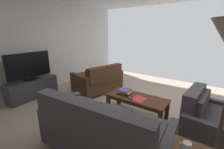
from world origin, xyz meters
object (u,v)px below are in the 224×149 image
sofa_main (101,131)px  flat_tv (29,66)px  loveseat_near (99,80)px  armchair_side (213,124)px  tv_stand (33,89)px  coffee_mug (187,147)px  tv_remote (130,98)px  loose_magazine (139,99)px  book_stack (125,91)px  coffee_table (137,100)px

sofa_main → flat_tv: flat_tv is taller
flat_tv → sofa_main: bearing=170.9°
loveseat_near → armchair_side: 2.90m
tv_stand → flat_tv: (-0.00, 0.00, 0.62)m
coffee_mug → tv_stand: bearing=-6.4°
loveseat_near → flat_tv: 1.83m
tv_remote → tv_stand: bearing=14.4°
tv_stand → coffee_mug: coffee_mug is taller
loveseat_near → coffee_mug: loveseat_near is taller
flat_tv → armchair_side: 4.05m
tv_stand → loose_magazine: size_ratio=4.49×
armchair_side → flat_tv: bearing=10.1°
tv_stand → coffee_mug: size_ratio=12.46×
tv_stand → tv_remote: 2.63m
loose_magazine → loveseat_near: bearing=162.8°
loveseat_near → loose_magazine: bearing=158.7°
book_stack → loose_magazine: (-0.37, 0.09, -0.04)m
loveseat_near → loose_magazine: 1.70m
loveseat_near → tv_remote: bearing=153.9°
coffee_mug → book_stack: size_ratio=0.33×
tv_stand → flat_tv: 0.62m
coffee_mug → loose_magazine: size_ratio=0.36×
tv_remote → flat_tv: bearing=14.5°
coffee_mug → tv_remote: (1.21, -1.08, -0.22)m
sofa_main → coffee_mug: size_ratio=18.42×
loveseat_near → coffee_mug: bearing=146.0°
sofa_main → coffee_mug: bearing=-179.5°
armchair_side → book_stack: bearing=-4.0°
sofa_main → armchair_side: 1.69m
flat_tv → loose_magazine: flat_tv is taller
sofa_main → book_stack: 1.31m
loveseat_near → armchair_side: size_ratio=1.40×
book_stack → tv_remote: size_ratio=1.89×
loveseat_near → book_stack: (-1.21, 0.53, 0.11)m
flat_tv → loose_magazine: 2.84m
coffee_table → tv_stand: tv_stand is taller
coffee_table → book_stack: 0.31m
sofa_main → loveseat_near: 2.38m
armchair_side → book_stack: armchair_side is taller
sofa_main → tv_stand: bearing=-9.1°
tv_remote → coffee_mug: bearing=138.3°
armchair_side → coffee_table: bearing=-4.3°
armchair_side → coffee_mug: armchair_side is taller
coffee_table → armchair_side: size_ratio=1.19×
coffee_table → tv_stand: size_ratio=0.97×
flat_tv → book_stack: 2.51m
tv_stand → book_stack: (-2.34, -0.82, 0.21)m
flat_tv → armchair_side: (-3.96, -0.71, -0.51)m
loveseat_near → book_stack: bearing=156.3°
tv_stand → loose_magazine: tv_stand is taller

